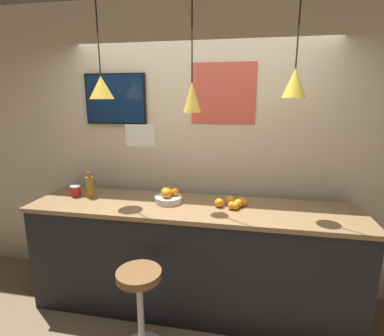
{
  "coord_description": "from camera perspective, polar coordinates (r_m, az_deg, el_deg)",
  "views": [
    {
      "loc": [
        0.48,
        -1.87,
        1.98
      ],
      "look_at": [
        0.0,
        0.64,
        1.38
      ],
      "focal_mm": 28.0,
      "sensor_mm": 36.0,
      "label": 1
    }
  ],
  "objects": [
    {
      "name": "wall_poster",
      "position": [
        2.94,
        6.01,
        13.93
      ],
      "size": [
        0.61,
        0.01,
        0.57
      ],
      "color": "#C64C3D"
    },
    {
      "name": "fruit_bowl",
      "position": [
        2.79,
        -4.51,
        -5.47
      ],
      "size": [
        0.25,
        0.25,
        0.14
      ],
      "color": "beige",
      "rests_on": "service_counter"
    },
    {
      "name": "pendant_lamp_left",
      "position": [
        2.82,
        -16.89,
        14.53
      ],
      "size": [
        0.21,
        0.21,
        0.84
      ],
      "color": "black"
    },
    {
      "name": "bar_stool",
      "position": [
        2.52,
        -9.89,
        -23.3
      ],
      "size": [
        0.37,
        0.37,
        0.71
      ],
      "color": "#B7B7BC",
      "rests_on": "ground_plane"
    },
    {
      "name": "mounted_tv",
      "position": [
        3.21,
        -14.37,
        12.61
      ],
      "size": [
        0.64,
        0.04,
        0.5
      ],
      "color": "black"
    },
    {
      "name": "orange_pile",
      "position": [
        2.7,
        7.9,
        -6.58
      ],
      "size": [
        0.29,
        0.19,
        0.09
      ],
      "color": "orange",
      "rests_on": "service_counter"
    },
    {
      "name": "back_wall",
      "position": [
        3.05,
        1.64,
        3.32
      ],
      "size": [
        8.0,
        0.06,
        2.9
      ],
      "color": "beige",
      "rests_on": "ground_plane"
    },
    {
      "name": "hanging_menu_board",
      "position": [
        2.4,
        -9.87,
        6.1
      ],
      "size": [
        0.24,
        0.01,
        0.17
      ],
      "color": "silver"
    },
    {
      "name": "spread_jar",
      "position": [
        3.17,
        -21.28,
        -4.11
      ],
      "size": [
        0.1,
        0.1,
        0.11
      ],
      "color": "red",
      "rests_on": "service_counter"
    },
    {
      "name": "service_counter",
      "position": [
        2.94,
        0.0,
        -16.57
      ],
      "size": [
        2.98,
        0.71,
        1.03
      ],
      "color": "black",
      "rests_on": "ground_plane"
    },
    {
      "name": "pendant_lamp_middle",
      "position": [
        2.55,
        0.01,
        13.44
      ],
      "size": [
        0.15,
        0.15,
        0.95
      ],
      "color": "black"
    },
    {
      "name": "pendant_lamp_right",
      "position": [
        2.53,
        18.95,
        15.12
      ],
      "size": [
        0.19,
        0.19,
        0.83
      ],
      "color": "black"
    },
    {
      "name": "juice_bottle",
      "position": [
        3.07,
        -18.92,
        -3.38
      ],
      "size": [
        0.07,
        0.07,
        0.26
      ],
      "color": "olive",
      "rests_on": "service_counter"
    }
  ]
}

